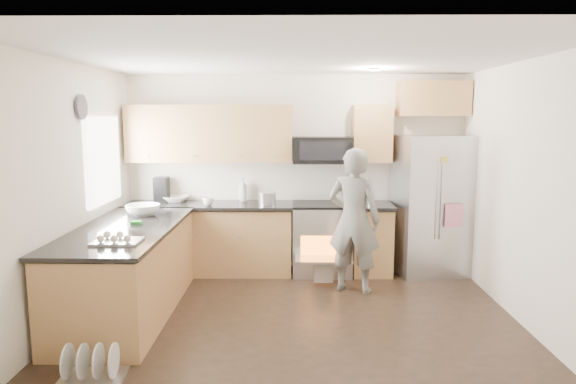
{
  "coord_description": "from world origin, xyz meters",
  "views": [
    {
      "loc": [
        -0.02,
        -4.9,
        2.06
      ],
      "look_at": [
        -0.08,
        0.5,
        1.26
      ],
      "focal_mm": 32.0,
      "sensor_mm": 36.0,
      "label": 1
    }
  ],
  "objects_px": {
    "person": "(354,220)",
    "dish_rack": "(91,371)",
    "stove_range": "(322,222)",
    "refrigerator": "(431,205)"
  },
  "relations": [
    {
      "from": "person",
      "to": "dish_rack",
      "type": "xyz_separation_m",
      "value": [
        -2.29,
        -2.15,
        -0.77
      ]
    },
    {
      "from": "stove_range",
      "to": "person",
      "type": "bearing_deg",
      "value": -64.63
    },
    {
      "from": "dish_rack",
      "to": "refrigerator",
      "type": "bearing_deg",
      "value": 40.34
    },
    {
      "from": "stove_range",
      "to": "person",
      "type": "xyz_separation_m",
      "value": [
        0.34,
        -0.71,
        0.17
      ]
    },
    {
      "from": "stove_range",
      "to": "dish_rack",
      "type": "relative_size",
      "value": 3.47
    },
    {
      "from": "refrigerator",
      "to": "dish_rack",
      "type": "height_order",
      "value": "refrigerator"
    },
    {
      "from": "stove_range",
      "to": "person",
      "type": "relative_size",
      "value": 1.05
    },
    {
      "from": "stove_range",
      "to": "dish_rack",
      "type": "bearing_deg",
      "value": -124.34
    },
    {
      "from": "refrigerator",
      "to": "person",
      "type": "distance_m",
      "value": 1.3
    },
    {
      "from": "dish_rack",
      "to": "stove_range",
      "type": "bearing_deg",
      "value": 55.66
    }
  ]
}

